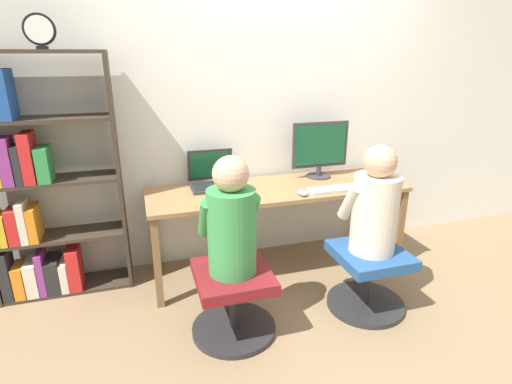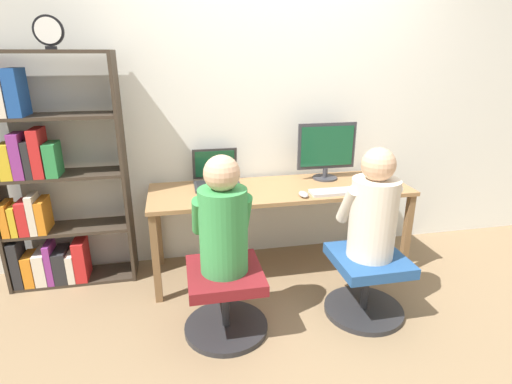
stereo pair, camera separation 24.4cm
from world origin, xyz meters
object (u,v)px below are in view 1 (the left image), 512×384
object	(u,v)px
laptop	(213,179)
bookshelf	(34,194)
office_chair_left	(368,275)
office_chair_right	(233,298)
desk_clock	(39,30)
person_at_laptop	(231,222)
desktop_monitor	(320,149)
keyboard	(336,189)
person_at_monitor	(375,206)

from	to	relation	value
laptop	bookshelf	world-z (taller)	bookshelf
office_chair_left	office_chair_right	world-z (taller)	same
bookshelf	desk_clock	world-z (taller)	desk_clock
office_chair_left	person_at_laptop	world-z (taller)	person_at_laptop
desktop_monitor	keyboard	size ratio (longest dim) A/B	1.11
desktop_monitor	office_chair_right	bearing A→B (deg)	-138.56
laptop	office_chair_left	world-z (taller)	laptop
desktop_monitor	office_chair_right	xyz separation A→B (m)	(-0.95, -0.84, -0.69)
person_at_monitor	desk_clock	bearing A→B (deg)	158.23
laptop	office_chair_right	world-z (taller)	laptop
person_at_monitor	bookshelf	world-z (taller)	bookshelf
bookshelf	laptop	bearing A→B (deg)	1.15
keyboard	office_chair_right	size ratio (longest dim) A/B	0.82
desktop_monitor	laptop	size ratio (longest dim) A/B	1.37
laptop	person_at_monitor	distance (m)	1.24
office_chair_left	office_chair_right	size ratio (longest dim) A/B	1.00
desk_clock	office_chair_right	bearing A→B (deg)	-38.15
office_chair_right	desk_clock	distance (m)	2.00
bookshelf	desk_clock	bearing A→B (deg)	-16.28
laptop	person_at_laptop	distance (m)	0.85
office_chair_left	desk_clock	xyz separation A→B (m)	(-1.92, 0.77, 1.57)
keyboard	person_at_laptop	world-z (taller)	person_at_laptop
desktop_monitor	office_chair_left	size ratio (longest dim) A/B	0.91
person_at_monitor	office_chair_right	bearing A→B (deg)	179.90
keyboard	person_at_laptop	size ratio (longest dim) A/B	0.61
desktop_monitor	desk_clock	distance (m)	2.11
desktop_monitor	person_at_laptop	xyz separation A→B (m)	(-0.95, -0.83, -0.18)
laptop	person_at_monitor	size ratio (longest dim) A/B	0.49
laptop	office_chair_left	xyz separation A→B (m)	(0.89, -0.86, -0.51)
keyboard	bookshelf	bearing A→B (deg)	170.66
laptop	desk_clock	distance (m)	1.47
desk_clock	person_at_monitor	bearing A→B (deg)	-21.77
keyboard	desktop_monitor	bearing A→B (deg)	86.18
desktop_monitor	office_chair_left	distance (m)	1.09
person_at_monitor	person_at_laptop	bearing A→B (deg)	179.60
bookshelf	desk_clock	distance (m)	1.06
person_at_laptop	bookshelf	world-z (taller)	bookshelf
office_chair_left	laptop	bearing A→B (deg)	136.08
keyboard	person_at_monitor	world-z (taller)	person_at_monitor
laptop	office_chair_left	size ratio (longest dim) A/B	0.66
keyboard	laptop	bearing A→B (deg)	156.83
person_at_monitor	bookshelf	xyz separation A→B (m)	(-2.13, 0.83, 0.02)
office_chair_left	office_chair_right	distance (m)	0.95
desk_clock	person_at_laptop	bearing A→B (deg)	-37.97
desktop_monitor	bookshelf	distance (m)	2.14
keyboard	office_chair_left	xyz separation A→B (m)	(0.02, -0.49, -0.47)
office_chair_right	bookshelf	distance (m)	1.54
person_at_laptop	desk_clock	distance (m)	1.62
office_chair_left	desk_clock	world-z (taller)	desk_clock
person_at_monitor	desk_clock	xyz separation A→B (m)	(-1.92, 0.77, 1.05)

